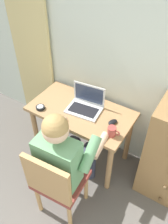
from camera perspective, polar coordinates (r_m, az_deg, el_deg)
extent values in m
cube|color=silver|center=(2.17, 14.85, 12.15)|extent=(4.80, 0.05, 2.50)
cube|color=#CCB77A|center=(2.81, -12.86, 15.77)|extent=(0.55, 0.03, 2.17)
cube|color=#9E754C|center=(2.38, -0.75, 0.12)|extent=(1.06, 0.57, 0.03)
cylinder|color=#9E754C|center=(2.73, -11.70, -4.61)|extent=(0.06, 0.06, 0.68)
cylinder|color=#9E754C|center=(2.37, 6.15, -13.56)|extent=(0.06, 0.06, 0.68)
cylinder|color=#9E754C|center=(2.97, -5.99, 0.74)|extent=(0.06, 0.06, 0.68)
cylinder|color=#9E754C|center=(2.64, 10.74, -6.48)|extent=(0.06, 0.06, 0.68)
sphere|color=brown|center=(2.57, 18.11, -19.56)|extent=(0.04, 0.04, 0.04)
sphere|color=brown|center=(2.39, 19.23, -17.05)|extent=(0.04, 0.04, 0.04)
cube|color=brown|center=(2.18, -5.62, -16.00)|extent=(0.45, 0.43, 0.05)
cube|color=tan|center=(1.91, -9.08, -16.21)|extent=(0.42, 0.07, 0.42)
cylinder|color=tan|center=(2.40, 0.51, -17.78)|extent=(0.04, 0.04, 0.42)
cylinder|color=tan|center=(2.50, -6.65, -14.53)|extent=(0.04, 0.04, 0.42)
cylinder|color=tan|center=(2.28, -3.56, -23.92)|extent=(0.04, 0.04, 0.42)
cylinder|color=tan|center=(2.38, -11.08, -20.07)|extent=(0.04, 0.04, 0.42)
cylinder|color=#33384C|center=(2.21, -0.56, -12.12)|extent=(0.17, 0.41, 0.14)
cylinder|color=#33384C|center=(2.27, -4.63, -10.37)|extent=(0.17, 0.41, 0.14)
cylinder|color=#33384C|center=(2.52, 1.68, -12.13)|extent=(0.11, 0.11, 0.49)
cylinder|color=#33384C|center=(2.57, -1.98, -10.61)|extent=(0.11, 0.11, 0.49)
cube|color=#609366|center=(1.94, -6.28, -11.94)|extent=(0.37, 0.23, 0.46)
cylinder|color=#609366|center=(1.88, 1.46, -10.21)|extent=(0.11, 0.30, 0.25)
cylinder|color=#609366|center=(2.04, -9.72, -5.50)|extent=(0.11, 0.30, 0.25)
cylinder|color=#DBAD8E|center=(2.07, 3.92, -8.12)|extent=(0.09, 0.27, 0.11)
cylinder|color=#DBAD8E|center=(2.22, -6.45, -4.01)|extent=(0.09, 0.27, 0.11)
sphere|color=#DBAD8E|center=(1.67, -7.00, -4.42)|extent=(0.20, 0.20, 0.20)
sphere|color=#9E7A47|center=(1.65, -7.08, -3.70)|extent=(0.20, 0.20, 0.20)
cube|color=silver|center=(2.36, -0.04, 0.51)|extent=(0.36, 0.28, 0.02)
cube|color=black|center=(2.35, -0.15, 0.55)|extent=(0.30, 0.18, 0.00)
cube|color=silver|center=(2.37, 1.27, 4.46)|extent=(0.34, 0.05, 0.22)
cube|color=#2D3851|center=(2.37, 1.21, 4.38)|extent=(0.30, 0.04, 0.18)
ellipsoid|color=black|center=(2.24, 7.04, -2.48)|extent=(0.09, 0.11, 0.03)
cylinder|color=black|center=(2.42, -10.64, 1.08)|extent=(0.09, 0.09, 0.03)
cylinder|color=silver|center=(2.41, -10.69, 1.36)|extent=(0.06, 0.06, 0.00)
cylinder|color=#9E3D38|center=(2.11, 6.80, -4.70)|extent=(0.08, 0.08, 0.09)
torus|color=#9E3D38|center=(2.10, 8.08, -5.15)|extent=(0.06, 0.01, 0.06)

